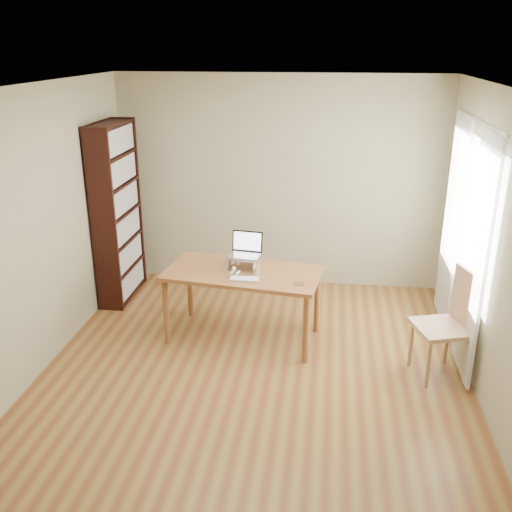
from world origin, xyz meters
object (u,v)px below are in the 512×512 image
Objects in this scene: bookshelf at (117,213)px; desk at (243,279)px; keyboard at (244,279)px; laptop at (245,249)px; cat at (241,261)px; chair at (451,321)px.

bookshelf is 1.88m from desk.
keyboard is (1.67, -1.09, -0.29)m from bookshelf.
cat is at bearing -136.40° from laptop.
cat is 2.12m from chair.
laptop is 2.11m from chair.
cat is (-0.04, -0.03, -0.13)m from laptop.
bookshelf is 2.04× the size of chair.
chair reaches higher than desk.
desk is 5.58× the size of keyboard.
keyboard is (0.05, -0.22, 0.09)m from desk.
laptop is at bearing 97.71° from desk.
chair reaches higher than keyboard.
cat is at bearing 115.58° from desk.
cat is at bearing -25.45° from bookshelf.
bookshelf is 7.09× the size of keyboard.
chair is (1.93, -0.26, -0.20)m from keyboard.
bookshelf is 3.88m from chair.
laptop reaches higher than chair.
keyboard is 0.29× the size of chair.
cat reaches higher than keyboard.
desk is at bearing 148.91° from chair.
laptop is at bearing 97.52° from keyboard.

